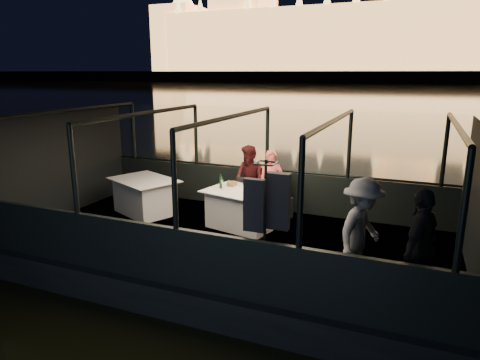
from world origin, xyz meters
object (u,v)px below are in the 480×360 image
at_px(person_man_maroon, 249,180).
at_px(chair_port_right, 280,198).
at_px(person_woman_coral, 271,183).
at_px(dining_table_central, 242,209).
at_px(wine_bottle, 221,181).
at_px(passenger_stripe, 362,230).
at_px(coat_stand, 265,231).
at_px(dining_table_aft, 145,196).
at_px(chair_port_left, 241,197).
at_px(passenger_dark, 421,244).

bearing_deg(person_man_maroon, chair_port_right, 19.50).
bearing_deg(person_woman_coral, person_man_maroon, 165.03).
xyz_separation_m(dining_table_central, wine_bottle, (-0.48, 0.03, 0.53)).
bearing_deg(passenger_stripe, coat_stand, 137.17).
bearing_deg(person_man_maroon, passenger_stripe, -18.26).
xyz_separation_m(dining_table_aft, chair_port_right, (2.88, 0.83, 0.06)).
xyz_separation_m(chair_port_left, chair_port_right, (0.78, 0.27, 0.00)).
height_order(person_woman_coral, passenger_stripe, passenger_stripe).
bearing_deg(coat_stand, chair_port_right, 103.26).
xyz_separation_m(coat_stand, person_man_maroon, (-1.45, 3.15, -0.15)).
height_order(dining_table_aft, passenger_dark, passenger_dark).
bearing_deg(passenger_stripe, chair_port_right, 57.22).
xyz_separation_m(dining_table_aft, chair_port_left, (2.10, 0.55, 0.06)).
bearing_deg(chair_port_right, dining_table_central, -100.25).
height_order(passenger_dark, wine_bottle, passenger_dark).
distance_m(dining_table_central, coat_stand, 2.63).
bearing_deg(person_man_maroon, person_woman_coral, 18.61).
relative_size(dining_table_aft, person_man_maroon, 0.97).
bearing_deg(dining_table_aft, passenger_stripe, -17.88).
height_order(dining_table_central, chair_port_left, chair_port_left).
relative_size(person_woman_coral, passenger_dark, 0.91).
relative_size(dining_table_central, chair_port_right, 1.60).
bearing_deg(dining_table_central, person_woman_coral, 69.07).
bearing_deg(person_woman_coral, passenger_stripe, -57.37).
height_order(dining_table_central, chair_port_right, chair_port_right).
distance_m(chair_port_right, wine_bottle, 1.38).
height_order(dining_table_aft, chair_port_left, chair_port_left).
height_order(coat_stand, passenger_stripe, coat_stand).
relative_size(dining_table_aft, passenger_stripe, 0.91).
distance_m(coat_stand, passenger_stripe, 1.43).
distance_m(person_woman_coral, passenger_stripe, 3.24).
bearing_deg(person_woman_coral, coat_stand, -82.79).
bearing_deg(passenger_dark, person_woman_coral, -111.59).
bearing_deg(dining_table_aft, person_man_maroon, 22.38).
distance_m(dining_table_central, person_man_maroon, 0.99).
bearing_deg(chair_port_right, wine_bottle, -119.15).
bearing_deg(chair_port_right, dining_table_aft, -141.85).
xyz_separation_m(chair_port_right, person_woman_coral, (-0.21, 0.01, 0.30)).
height_order(chair_port_right, person_woman_coral, person_woman_coral).
distance_m(dining_table_central, chair_port_right, 1.00).
xyz_separation_m(chair_port_left, person_man_maroon, (0.05, 0.33, 0.30)).
height_order(chair_port_left, person_woman_coral, person_woman_coral).
bearing_deg(dining_table_central, wine_bottle, 176.75).
xyz_separation_m(chair_port_left, wine_bottle, (-0.23, -0.54, 0.47)).
xyz_separation_m(person_woman_coral, passenger_stripe, (2.18, -2.40, 0.10)).
xyz_separation_m(chair_port_left, passenger_stripe, (2.75, -2.12, 0.40)).
height_order(person_man_maroon, passenger_dark, passenger_dark).
height_order(person_man_maroon, wine_bottle, person_man_maroon).
xyz_separation_m(passenger_dark, wine_bottle, (-3.77, 1.83, 0.06)).
distance_m(person_woman_coral, person_man_maroon, 0.52).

